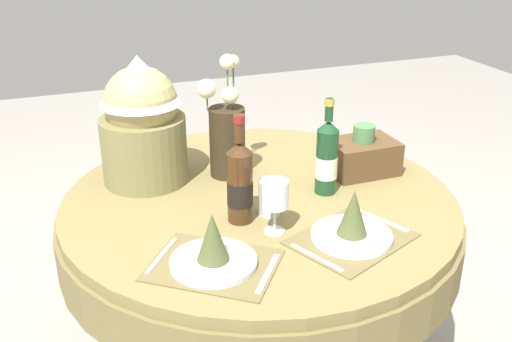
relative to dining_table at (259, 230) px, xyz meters
The scene contains 10 objects.
dining_table is the anchor object (origin of this frame).
place_setting_left 0.48m from the dining_table, 127.52° to the right, with size 0.43×0.41×0.16m.
place_setting_right 0.43m from the dining_table, 67.10° to the right, with size 0.41×0.37×0.16m.
flower_vase 0.36m from the dining_table, 102.05° to the left, with size 0.17×0.13×0.43m.
wine_bottle_left 0.35m from the dining_table, 11.90° to the right, with size 0.07×0.07×0.33m.
wine_bottle_centre 0.32m from the dining_table, 130.83° to the right, with size 0.08×0.08×0.35m.
wine_glass_left 0.35m from the dining_table, 100.23° to the right, with size 0.08×0.08×0.17m.
tumbler_near_right 0.23m from the dining_table, 96.20° to the right, with size 0.07×0.07×0.12m, color silver.
gift_tub_back_left 0.56m from the dining_table, 141.01° to the left, with size 0.30×0.30×0.45m.
woven_basket_side_right 0.47m from the dining_table, ahead, with size 0.24×0.17×0.18m.
Camera 1 is at (-0.65, -1.70, 1.64)m, focal length 42.18 mm.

